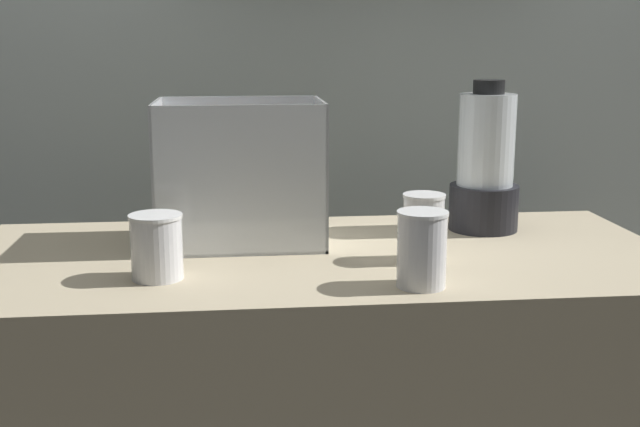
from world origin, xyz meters
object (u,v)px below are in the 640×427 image
at_px(juice_cup_mango_far_left, 157,251).
at_px(blender_pitcher, 485,168).
at_px(juice_cup_pomegranate_left, 422,253).
at_px(juice_cup_orange_middle, 423,232).
at_px(carrot_display_bin, 237,198).

bearing_deg(juice_cup_mango_far_left, blender_pitcher, 23.62).
distance_m(juice_cup_pomegranate_left, juice_cup_orange_middle, 0.17).
height_order(carrot_display_bin, juice_cup_pomegranate_left, carrot_display_bin).
bearing_deg(juice_cup_pomegranate_left, juice_cup_mango_far_left, 168.27).
bearing_deg(carrot_display_bin, juice_cup_orange_middle, -27.46).
bearing_deg(blender_pitcher, juice_cup_orange_middle, -129.42).
xyz_separation_m(blender_pitcher, juice_cup_orange_middle, (-0.19, -0.23, -0.08)).
height_order(juice_cup_mango_far_left, juice_cup_pomegranate_left, juice_cup_pomegranate_left).
relative_size(blender_pitcher, juice_cup_pomegranate_left, 2.50).
height_order(blender_pitcher, juice_cup_orange_middle, blender_pitcher).
xyz_separation_m(blender_pitcher, juice_cup_pomegranate_left, (-0.23, -0.39, -0.08)).
xyz_separation_m(blender_pitcher, juice_cup_mango_far_left, (-0.69, -0.30, -0.09)).
distance_m(carrot_display_bin, juice_cup_mango_far_left, 0.29).
distance_m(blender_pitcher, juice_cup_mango_far_left, 0.75).
xyz_separation_m(carrot_display_bin, juice_cup_pomegranate_left, (0.31, -0.34, -0.03)).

